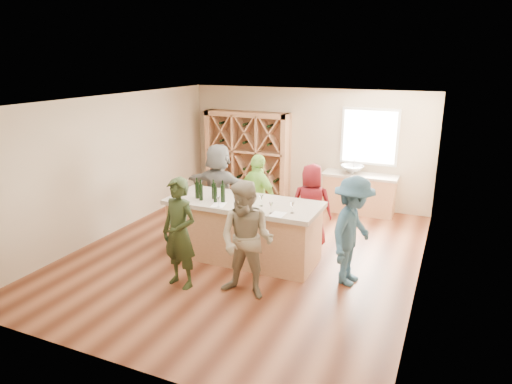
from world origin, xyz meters
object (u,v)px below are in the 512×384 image
at_px(tasting_counter_base, 244,232).
at_px(person_far_mid, 258,198).
at_px(wine_bottle_b, 201,192).
at_px(wine_bottle_d, 215,195).
at_px(wine_bottle_c, 214,191).
at_px(person_far_left, 219,188).
at_px(person_server, 353,231).
at_px(sink, 352,169).
at_px(wine_bottle_a, 197,190).
at_px(person_near_right, 247,240).
at_px(wine_bottle_e, 223,194).
at_px(person_far_right, 311,206).
at_px(wine_rack, 247,155).
at_px(person_near_left, 179,233).

xyz_separation_m(tasting_counter_base, person_far_mid, (-0.14, 0.95, 0.36)).
relative_size(wine_bottle_b, wine_bottle_d, 1.11).
bearing_deg(wine_bottle_c, person_far_left, 114.14).
bearing_deg(person_far_left, person_server, 163.01).
bearing_deg(wine_bottle_b, person_far_left, 104.70).
height_order(sink, wine_bottle_a, wine_bottle_a).
relative_size(wine_bottle_d, person_far_mid, 0.16).
distance_m(sink, person_near_right, 4.62).
height_order(sink, person_far_mid, person_far_mid).
bearing_deg(person_far_mid, wine_bottle_e, 105.04).
bearing_deg(person_far_right, sink, -107.11).
xyz_separation_m(wine_rack, tasting_counter_base, (1.53, -3.46, -0.60)).
bearing_deg(person_near_left, tasting_counter_base, 81.65).
relative_size(sink, wine_bottle_e, 1.73).
xyz_separation_m(wine_rack, person_near_left, (1.06, -4.78, -0.22)).
relative_size(person_near_left, person_far_mid, 1.03).
distance_m(wine_bottle_b, person_near_right, 1.67).
bearing_deg(wine_rack, sink, -1.49).
distance_m(tasting_counter_base, wine_bottle_c, 0.91).
height_order(wine_bottle_b, wine_bottle_d, wine_bottle_b).
bearing_deg(person_far_mid, wine_bottle_b, 87.76).
relative_size(tasting_counter_base, person_far_left, 1.41).
bearing_deg(person_near_right, wine_rack, 115.15).
bearing_deg(wine_bottle_e, wine_bottle_d, -153.23).
bearing_deg(sink, wine_bottle_a, -119.28).
bearing_deg(sink, person_far_left, -133.20).
distance_m(tasting_counter_base, wine_bottle_d, 0.87).
xyz_separation_m(tasting_counter_base, wine_bottle_c, (-0.54, -0.09, 0.72)).
relative_size(wine_bottle_e, person_near_right, 0.17).
xyz_separation_m(wine_bottle_a, wine_bottle_c, (0.29, 0.08, -0.01)).
height_order(tasting_counter_base, wine_bottle_c, wine_bottle_c).
height_order(person_near_left, person_far_mid, person_near_left).
relative_size(sink, wine_bottle_d, 2.03).
distance_m(wine_bottle_e, person_far_right, 1.79).
relative_size(wine_rack, wine_bottle_b, 7.46).
height_order(wine_bottle_b, person_far_left, person_far_left).
xyz_separation_m(wine_bottle_b, wine_bottle_e, (0.41, 0.06, 0.01)).
xyz_separation_m(tasting_counter_base, wine_bottle_e, (-0.30, -0.20, 0.74)).
bearing_deg(person_server, wine_bottle_d, 102.51).
height_order(person_near_left, person_near_right, person_near_right).
xyz_separation_m(wine_bottle_a, wine_bottle_d, (0.41, -0.08, -0.02)).
xyz_separation_m(wine_bottle_b, person_server, (2.67, 0.09, -0.34)).
bearing_deg(wine_rack, person_near_left, -77.53).
relative_size(sink, tasting_counter_base, 0.21).
bearing_deg(wine_rack, wine_bottle_e, -71.39).
bearing_deg(wine_rack, wine_bottle_d, -73.29).
xyz_separation_m(wine_rack, wine_bottle_a, (0.70, -3.63, 0.13)).
distance_m(wine_rack, wine_bottle_d, 3.88).
distance_m(person_near_left, person_far_left, 2.42).
height_order(person_far_right, person_far_left, person_far_left).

